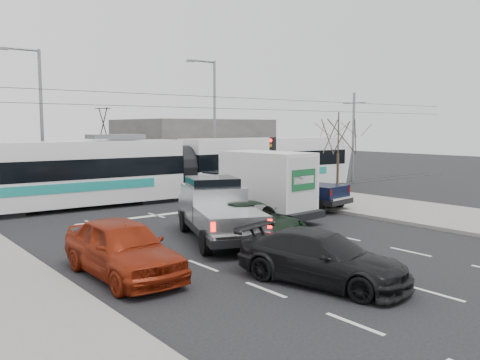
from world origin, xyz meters
TOP-DOWN VIEW (x-y plane):
  - ground at (0.00, 0.00)m, footprint 120.00×120.00m
  - sidewalk_right at (9.00, 0.00)m, footprint 6.00×60.00m
  - rails at (0.00, 10.00)m, footprint 60.00×1.60m
  - building_right at (12.00, 24.00)m, footprint 12.00×10.00m
  - bare_tree at (7.60, 2.50)m, footprint 2.40×2.40m
  - traffic_signal at (6.47, 6.50)m, footprint 0.44×0.44m
  - street_lamp_near at (7.31, 14.00)m, footprint 2.38×0.25m
  - street_lamp_far at (-4.19, 16.00)m, footprint 2.38×0.25m
  - catenary at (0.00, 10.00)m, footprint 60.00×0.20m
  - tram at (2.33, 10.40)m, footprint 26.27×3.56m
  - silver_pickup at (-2.34, -0.06)m, footprint 4.39×6.75m
  - box_truck at (1.71, 2.22)m, footprint 2.73×6.56m
  - navy_pickup at (5.44, 3.63)m, footprint 2.80×5.65m
  - green_car at (-1.71, -1.24)m, footprint 2.88×5.55m
  - red_car at (-7.47, -2.51)m, footprint 2.04×5.04m
  - dark_car at (-3.39, -6.54)m, footprint 3.19×5.33m

SIDE VIEW (x-z plane):
  - ground at x=0.00m, z-range 0.00..0.00m
  - rails at x=0.00m, z-range 0.00..0.03m
  - sidewalk_right at x=9.00m, z-range 0.00..0.15m
  - dark_car at x=-3.39m, z-range 0.00..1.45m
  - green_car at x=-1.71m, z-range 0.00..1.50m
  - red_car at x=-7.47m, z-range 0.00..1.71m
  - navy_pickup at x=5.44m, z-range -0.02..2.26m
  - silver_pickup at x=-2.34m, z-range -0.01..2.32m
  - box_truck at x=1.71m, z-range -0.02..3.18m
  - tram at x=2.33m, z-range -0.78..4.57m
  - building_right at x=12.00m, z-range 0.00..5.00m
  - traffic_signal at x=6.47m, z-range 0.94..4.54m
  - bare_tree at x=7.60m, z-range 1.29..6.29m
  - catenary at x=0.00m, z-range 0.38..7.38m
  - street_lamp_near at x=7.31m, z-range 0.61..9.61m
  - street_lamp_far at x=-4.19m, z-range 0.61..9.61m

